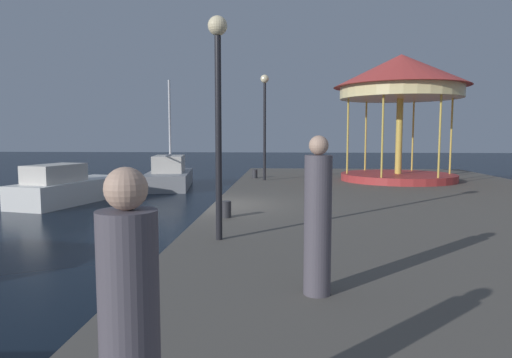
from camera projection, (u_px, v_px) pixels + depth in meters
ground_plane at (212, 232)px, 13.12m from camera, size 120.00×120.00×0.00m
quay_dock at (429, 221)px, 12.69m from camera, size 12.14×28.73×0.80m
motorboat_white at (68, 188)px, 18.75m from camera, size 3.03×5.67×1.63m
sailboat_grey at (169, 175)px, 24.41m from camera, size 2.96×5.93×5.74m
carousel at (401, 87)px, 19.58m from camera, size 5.70×5.70×5.40m
lamp_post_near_edge at (218, 88)px, 8.44m from camera, size 0.36×0.36×4.15m
lamp_post_mid_promenade at (265, 109)px, 19.81m from camera, size 0.36×0.36×4.57m
bollard_south at (255, 174)px, 21.09m from camera, size 0.24×0.24×0.40m
bollard_north at (226, 209)px, 11.02m from camera, size 0.24×0.24×0.40m
person_near_carousel at (130, 337)px, 2.58m from camera, size 0.34×0.34×1.81m
person_far_corner at (318, 220)px, 5.64m from camera, size 0.34×0.34×1.98m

